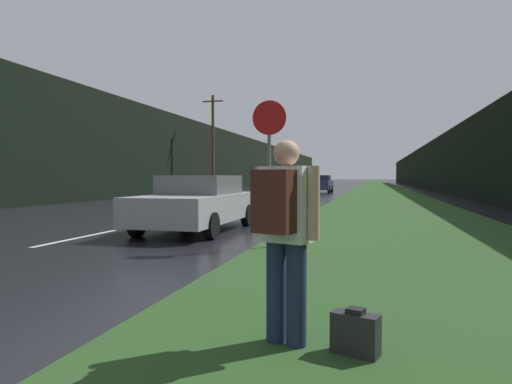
# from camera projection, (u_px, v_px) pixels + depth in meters

# --- Properties ---
(grass_verge) EXTENTS (6.00, 240.00, 0.02)m
(grass_verge) POSITION_uv_depth(u_px,v_px,m) (381.00, 193.00, 39.61)
(grass_verge) COLOR #26471E
(grass_verge) RESTS_ON ground_plane
(lane_stripe_b) EXTENTS (0.12, 3.00, 0.01)m
(lane_stripe_b) POSITION_uv_depth(u_px,v_px,m) (79.00, 238.00, 10.31)
(lane_stripe_b) COLOR silver
(lane_stripe_b) RESTS_ON ground_plane
(lane_stripe_c) EXTENTS (0.12, 3.00, 0.01)m
(lane_stripe_c) POSITION_uv_depth(u_px,v_px,m) (195.00, 214.00, 17.09)
(lane_stripe_c) COLOR silver
(lane_stripe_c) RESTS_ON ground_plane
(lane_stripe_d) EXTENTS (0.12, 3.00, 0.01)m
(lane_stripe_d) POSITION_uv_depth(u_px,v_px,m) (246.00, 203.00, 23.87)
(lane_stripe_d) COLOR silver
(lane_stripe_d) RESTS_ON ground_plane
(lane_stripe_e) EXTENTS (0.12, 3.00, 0.01)m
(lane_stripe_e) POSITION_uv_depth(u_px,v_px,m) (274.00, 198.00, 30.65)
(lane_stripe_e) COLOR silver
(lane_stripe_e) RESTS_ON ground_plane
(lane_stripe_f) EXTENTS (0.12, 3.00, 0.01)m
(lane_stripe_f) POSITION_uv_depth(u_px,v_px,m) (292.00, 194.00, 37.42)
(lane_stripe_f) COLOR silver
(lane_stripe_f) RESTS_ON ground_plane
(treeline_far_side) EXTENTS (2.00, 140.00, 6.53)m
(treeline_far_side) POSITION_uv_depth(u_px,v_px,m) (227.00, 161.00, 53.51)
(treeline_far_side) COLOR black
(treeline_far_side) RESTS_ON ground_plane
(treeline_near_side) EXTENTS (2.00, 140.00, 5.10)m
(treeline_near_side) POSITION_uv_depth(u_px,v_px,m) (439.00, 166.00, 47.73)
(treeline_near_side) COLOR black
(treeline_near_side) RESTS_ON ground_plane
(utility_pole_far) EXTENTS (1.80, 0.24, 8.20)m
(utility_pole_far) POSITION_uv_depth(u_px,v_px,m) (213.00, 143.00, 38.04)
(utility_pole_far) COLOR #4C3823
(utility_pole_far) RESTS_ON ground_plane
(stop_sign) EXTENTS (0.66, 0.07, 2.84)m
(stop_sign) POSITION_uv_depth(u_px,v_px,m) (269.00, 159.00, 8.74)
(stop_sign) COLOR slate
(stop_sign) RESTS_ON ground_plane
(hitchhiker_with_backpack) EXTENTS (0.56, 0.49, 1.67)m
(hitchhiker_with_backpack) POSITION_uv_depth(u_px,v_px,m) (284.00, 229.00, 3.65)
(hitchhiker_with_backpack) COLOR #1E2847
(hitchhiker_with_backpack) RESTS_ON ground_plane
(suitcase) EXTENTS (0.39, 0.26, 0.38)m
(suitcase) POSITION_uv_depth(u_px,v_px,m) (355.00, 334.00, 3.47)
(suitcase) COLOR #232326
(suitcase) RESTS_ON ground_plane
(car_passing_near) EXTENTS (2.02, 4.70, 1.42)m
(car_passing_near) POSITION_uv_depth(u_px,v_px,m) (198.00, 203.00, 11.70)
(car_passing_near) COLOR #9E9EA3
(car_passing_near) RESTS_ON ground_plane
(car_passing_far) EXTENTS (1.82, 4.62, 1.55)m
(car_passing_far) POSITION_uv_depth(u_px,v_px,m) (321.00, 184.00, 39.63)
(car_passing_far) COLOR #2D3856
(car_passing_far) RESTS_ON ground_plane
(car_oncoming) EXTENTS (1.99, 4.73, 1.55)m
(car_oncoming) POSITION_uv_depth(u_px,v_px,m) (304.00, 182.00, 58.62)
(car_oncoming) COLOR #4C514C
(car_oncoming) RESTS_ON ground_plane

